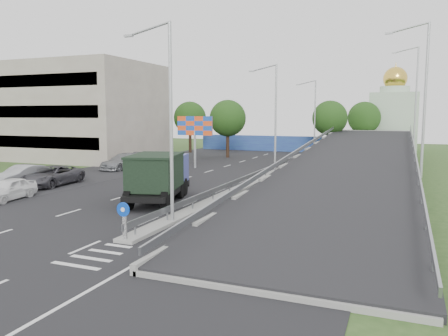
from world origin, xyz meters
The scene contains 24 objects.
ground centered at (0.00, 0.00, 0.00)m, with size 160.00×160.00×0.00m, color #2D4C1E.
road_surface centered at (-3.00, 20.00, 0.00)m, with size 26.00×90.00×0.04m, color black.
parking_strip centered at (-16.00, 20.00, 0.00)m, with size 8.00×90.00×0.05m, color black.
median centered at (0.00, 24.00, 0.10)m, with size 1.00×44.00×0.20m, color gray.
overpass_ramp centered at (7.50, 24.00, 1.75)m, with size 10.00×50.00×3.50m.
median_guardrail centered at (0.00, 24.00, 0.75)m, with size 0.09×44.00×0.71m.
sign_bollard centered at (0.00, 2.17, 1.03)m, with size 0.64×0.23×1.67m.
lamp_post_near centered at (0.11, 6.00, 5.81)m, with size 2.74×0.18×10.08m.
lamp_post_mid centered at (0.11, 26.00, 5.81)m, with size 2.74×0.18×10.08m.
lamp_post_far centered at (0.11, 46.00, 5.81)m, with size 2.74×0.18×10.08m.
beige_building centered at (-30.00, 32.00, 6.00)m, with size 24.00×14.00×12.00m, color gray.
blue_wall centered at (-4.00, 52.00, 1.20)m, with size 30.00×0.50×2.40m, color #293999.
church centered at (10.00, 60.00, 5.31)m, with size 7.00×7.00×13.80m.
billboard centered at (-9.00, 28.00, 4.19)m, with size 4.00×0.24×5.50m.
tree_left_mid centered at (-10.00, 40.00, 5.18)m, with size 4.80×4.80×7.60m.
tree_median_far centered at (2.00, 48.00, 5.18)m, with size 4.80×4.80×7.60m.
tree_left_far centered at (-18.00, 45.00, 5.18)m, with size 4.80×4.80×7.60m.
tree_ramp_far centered at (6.00, 55.00, 5.18)m, with size 4.80×4.80×7.60m.
dump_truck centered at (-3.40, 11.02, 1.76)m, with size 4.42×7.66×3.19m.
parked_car_a centered at (-12.96, 7.59, 0.73)m, with size 1.73×4.31×1.47m, color white.
parked_car_b centered at (-16.62, 12.27, 0.84)m, with size 1.78×5.09×1.68m, color #949598.
parked_car_c centered at (-14.65, 13.39, 0.79)m, with size 2.62×5.69×1.58m, color #3D3C42.
parked_car_d centered at (-15.46, 24.40, 0.83)m, with size 2.32×5.72×1.66m, color gray.
parked_car_e centered at (-13.54, 27.86, 0.69)m, with size 1.62×4.03×1.37m, color silver.
Camera 1 is at (11.09, -13.58, 5.68)m, focal length 35.00 mm.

